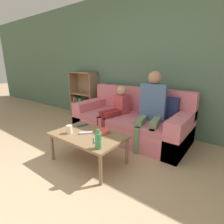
% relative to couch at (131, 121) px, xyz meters
% --- Properties ---
extents(ground_plane, '(22.00, 22.00, 0.00)m').
position_rel_couch_xyz_m(ground_plane, '(-0.04, -2.13, -0.28)').
color(ground_plane, tan).
extents(wall_back, '(12.00, 0.06, 2.60)m').
position_rel_couch_xyz_m(wall_back, '(-0.04, 0.53, 1.02)').
color(wall_back, '#4C6B56').
rests_on(wall_back, ground_plane).
extents(couch, '(2.00, 0.92, 0.85)m').
position_rel_couch_xyz_m(couch, '(0.00, 0.00, 0.00)').
color(couch, '#D1707F').
rests_on(couch, ground_plane).
extents(bookshelf, '(0.71, 0.28, 1.08)m').
position_rel_couch_xyz_m(bookshelf, '(-1.60, 0.37, 0.13)').
color(bookshelf, '#8E7051').
rests_on(bookshelf, ground_plane).
extents(coffee_table, '(0.94, 0.60, 0.40)m').
position_rel_couch_xyz_m(coffee_table, '(0.00, -1.09, 0.08)').
color(coffee_table, brown).
rests_on(coffee_table, ground_plane).
extents(person_adult, '(0.47, 0.68, 1.17)m').
position_rel_couch_xyz_m(person_adult, '(0.41, -0.08, 0.39)').
color(person_adult, '#66845B').
rests_on(person_adult, ground_plane).
extents(person_child, '(0.32, 0.66, 0.90)m').
position_rel_couch_xyz_m(person_child, '(-0.24, -0.14, 0.23)').
color(person_child, maroon).
rests_on(person_child, ground_plane).
extents(cup_near, '(0.08, 0.08, 0.11)m').
position_rel_couch_xyz_m(cup_near, '(-0.21, -1.22, 0.18)').
color(cup_near, silver).
rests_on(cup_near, coffee_table).
extents(tv_remote_0, '(0.15, 0.16, 0.02)m').
position_rel_couch_xyz_m(tv_remote_0, '(-0.03, -1.10, 0.13)').
color(tv_remote_0, '#B7B7BC').
rests_on(tv_remote_0, coffee_table).
extents(tv_remote_1, '(0.09, 0.18, 0.02)m').
position_rel_couch_xyz_m(tv_remote_1, '(-0.28, -0.92, 0.13)').
color(tv_remote_1, '#47474C').
rests_on(tv_remote_1, coffee_table).
extents(tv_remote_2, '(0.15, 0.16, 0.02)m').
position_rel_couch_xyz_m(tv_remote_2, '(0.22, -1.17, 0.13)').
color(tv_remote_2, '#B7B7BC').
rests_on(tv_remote_2, coffee_table).
extents(snack_bowl, '(0.17, 0.17, 0.05)m').
position_rel_couch_xyz_m(snack_bowl, '(0.13, -0.94, 0.14)').
color(snack_bowl, '#DB4C47').
rests_on(snack_bowl, coffee_table).
extents(bottle, '(0.07, 0.07, 0.22)m').
position_rel_couch_xyz_m(bottle, '(0.37, -1.31, 0.21)').
color(bottle, '#33844C').
rests_on(bottle, coffee_table).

